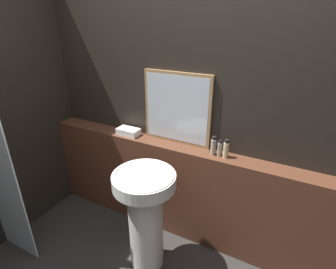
{
  "coord_description": "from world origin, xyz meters",
  "views": [
    {
      "loc": [
        0.88,
        -0.67,
        2.03
      ],
      "look_at": [
        -0.08,
        1.14,
        1.1
      ],
      "focal_mm": 28.0,
      "sensor_mm": 36.0,
      "label": 1
    }
  ],
  "objects_px": {
    "pedestal_sink": "(145,212)",
    "towel_stack": "(128,132)",
    "mirror": "(177,109)",
    "lotion_bottle": "(226,149)",
    "shampoo_bottle": "(213,146)",
    "conditioner_bottle": "(220,149)"
  },
  "relations": [
    {
      "from": "pedestal_sink",
      "to": "towel_stack",
      "type": "distance_m",
      "value": 0.82
    },
    {
      "from": "mirror",
      "to": "lotion_bottle",
      "type": "xyz_separation_m",
      "value": [
        0.49,
        -0.08,
        -0.25
      ]
    },
    {
      "from": "shampoo_bottle",
      "to": "conditioner_bottle",
      "type": "distance_m",
      "value": 0.05
    },
    {
      "from": "pedestal_sink",
      "to": "conditioner_bottle",
      "type": "xyz_separation_m",
      "value": [
        0.43,
        0.49,
        0.47
      ]
    },
    {
      "from": "pedestal_sink",
      "to": "shampoo_bottle",
      "type": "bearing_deg",
      "value": 52.33
    },
    {
      "from": "conditioner_bottle",
      "to": "pedestal_sink",
      "type": "bearing_deg",
      "value": -131.4
    },
    {
      "from": "conditioner_bottle",
      "to": "lotion_bottle",
      "type": "xyz_separation_m",
      "value": [
        0.05,
        0.0,
        0.01
      ]
    },
    {
      "from": "mirror",
      "to": "shampoo_bottle",
      "type": "xyz_separation_m",
      "value": [
        0.38,
        -0.08,
        -0.25
      ]
    },
    {
      "from": "towel_stack",
      "to": "lotion_bottle",
      "type": "bearing_deg",
      "value": 0.0
    },
    {
      "from": "conditioner_bottle",
      "to": "shampoo_bottle",
      "type": "bearing_deg",
      "value": 180.0
    },
    {
      "from": "conditioner_bottle",
      "to": "towel_stack",
      "type": "bearing_deg",
      "value": 180.0
    },
    {
      "from": "mirror",
      "to": "conditioner_bottle",
      "type": "height_order",
      "value": "mirror"
    },
    {
      "from": "pedestal_sink",
      "to": "shampoo_bottle",
      "type": "relative_size",
      "value": 5.64
    },
    {
      "from": "towel_stack",
      "to": "pedestal_sink",
      "type": "bearing_deg",
      "value": -44.98
    },
    {
      "from": "towel_stack",
      "to": "mirror",
      "type": "bearing_deg",
      "value": 8.88
    },
    {
      "from": "pedestal_sink",
      "to": "lotion_bottle",
      "type": "distance_m",
      "value": 0.84
    },
    {
      "from": "pedestal_sink",
      "to": "mirror",
      "type": "relative_size",
      "value": 1.44
    },
    {
      "from": "pedestal_sink",
      "to": "towel_stack",
      "type": "relative_size",
      "value": 4.24
    },
    {
      "from": "conditioner_bottle",
      "to": "lotion_bottle",
      "type": "distance_m",
      "value": 0.05
    },
    {
      "from": "towel_stack",
      "to": "lotion_bottle",
      "type": "distance_m",
      "value": 0.98
    },
    {
      "from": "mirror",
      "to": "shampoo_bottle",
      "type": "relative_size",
      "value": 3.91
    },
    {
      "from": "towel_stack",
      "to": "shampoo_bottle",
      "type": "height_order",
      "value": "shampoo_bottle"
    }
  ]
}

